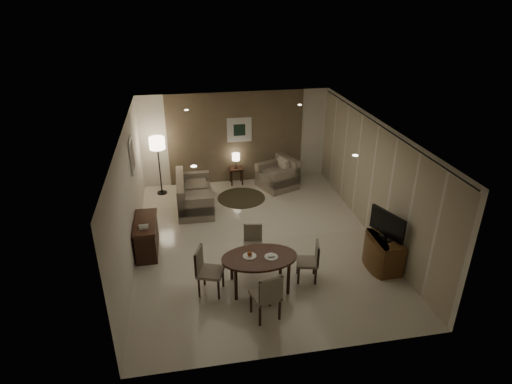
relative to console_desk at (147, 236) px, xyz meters
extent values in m
cube|color=beige|center=(2.49, 0.00, -0.38)|extent=(5.50, 7.00, 0.00)
cube|color=white|center=(2.49, 0.00, 2.33)|extent=(5.50, 7.00, 0.00)
cube|color=brown|center=(2.49, 3.50, 0.98)|extent=(5.50, 0.00, 2.70)
cube|color=beige|center=(-0.26, 0.00, 0.98)|extent=(0.00, 7.00, 2.70)
cube|color=beige|center=(5.24, 0.00, 0.98)|extent=(0.00, 7.00, 2.70)
cube|color=brown|center=(2.49, 3.48, 0.98)|extent=(3.96, 0.03, 2.70)
cylinder|color=black|center=(5.17, 0.00, 2.27)|extent=(0.03, 6.80, 0.03)
cube|color=silver|center=(2.59, 3.46, 1.23)|extent=(0.72, 0.03, 0.72)
cube|color=black|center=(2.59, 3.44, 1.23)|extent=(0.34, 0.01, 0.34)
cube|color=silver|center=(-0.23, 1.20, 1.48)|extent=(0.03, 0.60, 0.80)
cube|color=gray|center=(-0.21, 1.20, 1.48)|extent=(0.01, 0.46, 0.64)
cylinder|color=white|center=(1.09, -1.80, 2.31)|extent=(0.10, 0.10, 0.01)
cylinder|color=white|center=(3.89, -1.80, 2.31)|extent=(0.10, 0.10, 0.01)
cylinder|color=white|center=(1.09, 1.80, 2.31)|extent=(0.10, 0.10, 0.01)
cylinder|color=white|center=(3.89, 1.80, 2.31)|extent=(0.10, 0.10, 0.01)
cylinder|color=white|center=(2.04, -1.63, 0.32)|extent=(0.26, 0.26, 0.02)
cylinder|color=white|center=(2.44, -1.73, 0.32)|extent=(0.26, 0.26, 0.02)
sphere|color=#A74913|center=(2.04, -1.63, 0.37)|extent=(0.09, 0.09, 0.09)
cube|color=white|center=(2.44, -1.73, 0.34)|extent=(0.12, 0.08, 0.03)
cylinder|color=#3E3623|center=(2.44, 2.25, -0.37)|extent=(1.32, 1.32, 0.01)
camera|label=1|loc=(0.94, -8.37, 4.96)|focal=30.00mm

